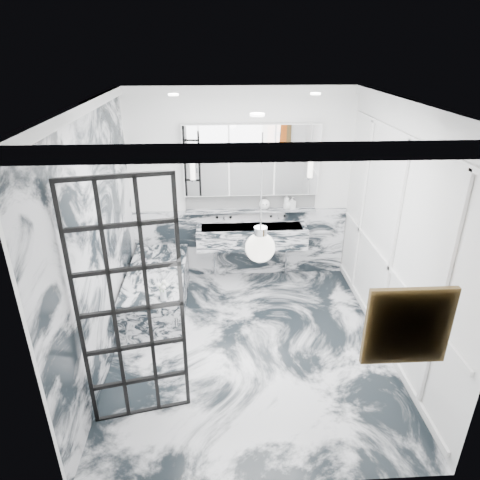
{
  "coord_description": "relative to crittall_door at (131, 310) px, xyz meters",
  "views": [
    {
      "loc": [
        -0.33,
        -4.13,
        3.31
      ],
      "look_at": [
        -0.08,
        0.5,
        1.16
      ],
      "focal_mm": 32.0,
      "sensor_mm": 36.0,
      "label": 1
    }
  ],
  "objects": [
    {
      "name": "floor",
      "position": [
        1.11,
        0.96,
        -1.2
      ],
      "size": [
        3.6,
        3.6,
        0.0
      ],
      "primitive_type": "plane",
      "color": "silver",
      "rests_on": "ground"
    },
    {
      "name": "ceiling",
      "position": [
        1.11,
        0.96,
        1.6
      ],
      "size": [
        3.6,
        3.6,
        0.0
      ],
      "primitive_type": "plane",
      "rotation": [
        3.14,
        0.0,
        0.0
      ],
      "color": "white",
      "rests_on": "wall_back"
    },
    {
      "name": "wall_back",
      "position": [
        1.11,
        2.76,
        0.2
      ],
      "size": [
        3.6,
        0.0,
        3.6
      ],
      "primitive_type": "plane",
      "rotation": [
        1.57,
        0.0,
        0.0
      ],
      "color": "white",
      "rests_on": "floor"
    },
    {
      "name": "wall_front",
      "position": [
        1.11,
        -0.84,
        0.2
      ],
      "size": [
        3.6,
        0.0,
        3.6
      ],
      "primitive_type": "plane",
      "rotation": [
        -1.57,
        0.0,
        0.0
      ],
      "color": "white",
      "rests_on": "floor"
    },
    {
      "name": "wall_left",
      "position": [
        -0.49,
        0.96,
        0.2
      ],
      "size": [
        0.0,
        3.6,
        3.6
      ],
      "primitive_type": "plane",
      "rotation": [
        1.57,
        0.0,
        1.57
      ],
      "color": "white",
      "rests_on": "floor"
    },
    {
      "name": "wall_right",
      "position": [
        2.71,
        0.96,
        0.2
      ],
      "size": [
        0.0,
        3.6,
        3.6
      ],
      "primitive_type": "plane",
      "rotation": [
        1.57,
        0.0,
        -1.57
      ],
      "color": "white",
      "rests_on": "floor"
    },
    {
      "name": "marble_clad_back",
      "position": [
        1.11,
        2.74,
        -0.67
      ],
      "size": [
        3.18,
        0.05,
        1.05
      ],
      "primitive_type": "cube",
      "color": "silver",
      "rests_on": "floor"
    },
    {
      "name": "marble_clad_left",
      "position": [
        -0.48,
        0.96,
        0.14
      ],
      "size": [
        0.02,
        3.56,
        2.68
      ],
      "primitive_type": "cube",
      "color": "silver",
      "rests_on": "floor"
    },
    {
      "name": "panel_molding",
      "position": [
        2.69,
        0.96,
        0.1
      ],
      "size": [
        0.03,
        3.4,
        2.3
      ],
      "primitive_type": "cube",
      "color": "white",
      "rests_on": "floor"
    },
    {
      "name": "soap_bottle_a",
      "position": [
        1.78,
        2.67,
        0.01
      ],
      "size": [
        0.12,
        0.12,
        0.23
      ],
      "primitive_type": "imported",
      "rotation": [
        0.0,
        0.0,
        0.42
      ],
      "color": "#8C5919",
      "rests_on": "ledge"
    },
    {
      "name": "soap_bottle_b",
      "position": [
        1.86,
        2.67,
        -0.01
      ],
      "size": [
        0.11,
        0.11,
        0.19
      ],
      "primitive_type": "imported",
      "rotation": [
        0.0,
        0.0,
        0.36
      ],
      "color": "#4C4C51",
      "rests_on": "ledge"
    },
    {
      "name": "soap_bottle_c",
      "position": [
        1.79,
        2.67,
        -0.03
      ],
      "size": [
        0.16,
        0.16,
        0.16
      ],
      "primitive_type": "imported",
      "rotation": [
        0.0,
        0.0,
        -0.41
      ],
      "color": "silver",
      "rests_on": "ledge"
    },
    {
      "name": "face_pot",
      "position": [
        1.45,
        2.67,
        -0.03
      ],
      "size": [
        0.16,
        0.16,
        0.16
      ],
      "primitive_type": "sphere",
      "color": "white",
      "rests_on": "ledge"
    },
    {
      "name": "amber_bottle",
      "position": [
        1.78,
        2.67,
        -0.06
      ],
      "size": [
        0.04,
        0.04,
        0.1
      ],
      "primitive_type": "cylinder",
      "color": "#8C5919",
      "rests_on": "ledge"
    },
    {
      "name": "flower_vase",
      "position": [
        0.11,
        1.16,
        -0.59
      ],
      "size": [
        0.07,
        0.07,
        0.12
      ],
      "primitive_type": "cylinder",
      "color": "silver",
      "rests_on": "bathtub"
    },
    {
      "name": "crittall_door",
      "position": [
        0.0,
        0.0,
        0.0
      ],
      "size": [
        0.87,
        0.21,
        2.39
      ],
      "primitive_type": null,
      "rotation": [
        0.0,
        0.0,
        0.2
      ],
      "color": "black",
      "rests_on": "floor"
    },
    {
      "name": "artwork",
      "position": [
        2.07,
        -0.8,
        0.32
      ],
      "size": [
        0.51,
        0.05,
        0.51
      ],
      "primitive_type": "cube",
      "color": "#CF4415",
      "rests_on": "wall_front"
    },
    {
      "name": "pendant_light",
      "position": [
        1.09,
        -0.23,
        0.68
      ],
      "size": [
        0.23,
        0.23,
        0.23
      ],
      "primitive_type": "sphere",
      "color": "white",
      "rests_on": "ceiling"
    },
    {
      "name": "trough_sink",
      "position": [
        1.26,
        2.52,
        -0.47
      ],
      "size": [
        1.6,
        0.45,
        0.3
      ],
      "primitive_type": "cube",
      "color": "silver",
      "rests_on": "wall_back"
    },
    {
      "name": "ledge",
      "position": [
        1.26,
        2.68,
        -0.13
      ],
      "size": [
        1.9,
        0.14,
        0.04
      ],
      "primitive_type": "cube",
      "color": "silver",
      "rests_on": "wall_back"
    },
    {
      "name": "subway_tile",
      "position": [
        1.26,
        2.75,
        0.01
      ],
      "size": [
        1.9,
        0.03,
        0.23
      ],
      "primitive_type": "cube",
      "color": "white",
      "rests_on": "wall_back"
    },
    {
      "name": "mirror_cabinet",
      "position": [
        1.26,
        2.69,
        0.62
      ],
      "size": [
        1.9,
        0.16,
        1.0
      ],
      "primitive_type": "cube",
      "color": "white",
      "rests_on": "wall_back"
    },
    {
      "name": "sconce_left",
      "position": [
        0.44,
        2.59,
        0.58
      ],
      "size": [
        0.07,
        0.07,
        0.4
      ],
      "primitive_type": "cylinder",
      "color": "white",
      "rests_on": "mirror_cabinet"
    },
    {
      "name": "sconce_right",
      "position": [
        2.08,
        2.59,
        0.58
      ],
      "size": [
        0.07,
        0.07,
        0.4
      ],
      "primitive_type": "cylinder",
      "color": "white",
      "rests_on": "mirror_cabinet"
    },
    {
      "name": "bathtub",
      "position": [
        -0.07,
        1.86,
        -0.92
      ],
      "size": [
        0.75,
        1.65,
        0.55
      ],
      "primitive_type": "cube",
      "color": "silver",
      "rests_on": "floor"
    }
  ]
}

